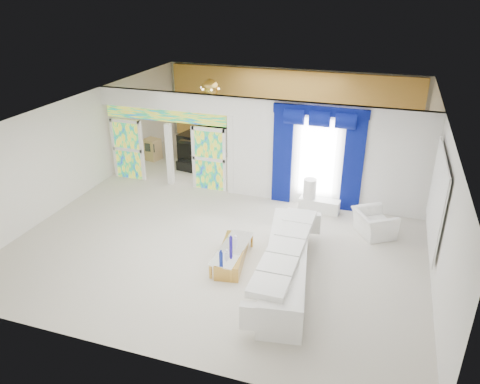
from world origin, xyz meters
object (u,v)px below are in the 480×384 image
(white_sofa, at_px, (286,265))
(armchair, at_px, (374,223))
(coffee_table, at_px, (232,255))
(grand_piano, at_px, (208,143))
(console_table, at_px, (319,205))

(white_sofa, xyz_separation_m, armchair, (1.69, 2.66, -0.05))
(white_sofa, bearing_deg, coffee_table, 158.30)
(white_sofa, height_order, grand_piano, grand_piano)
(console_table, distance_m, grand_piano, 5.76)
(coffee_table, height_order, console_table, console_table)
(grand_piano, bearing_deg, white_sofa, -45.57)
(grand_piano, bearing_deg, coffee_table, -53.12)
(armchair, height_order, grand_piano, grand_piano)
(armchair, bearing_deg, coffee_table, 95.12)
(armchair, relative_size, grand_piano, 0.52)
(coffee_table, relative_size, armchair, 1.65)
(coffee_table, distance_m, console_table, 3.55)
(coffee_table, bearing_deg, console_table, 64.98)
(white_sofa, distance_m, grand_piano, 8.19)
(coffee_table, height_order, grand_piano, grand_piano)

